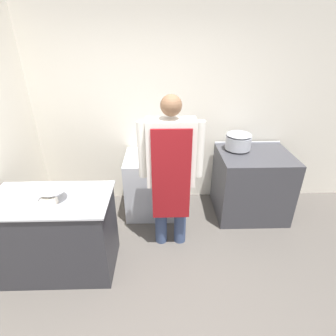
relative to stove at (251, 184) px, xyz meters
name	(u,v)px	position (x,y,z in m)	size (l,w,h in m)	color
ground_plane	(165,333)	(-1.21, -1.71, -0.45)	(14.00, 14.00, 0.00)	#4C4742
wall_back	(162,110)	(-1.21, 0.47, 0.90)	(8.00, 0.05, 2.70)	silver
prep_counter	(57,234)	(-2.29, -0.94, -0.01)	(1.17, 0.65, 0.88)	#2D2D33
stove	(251,184)	(0.00, 0.00, 0.00)	(0.92, 0.79, 0.91)	#38383D
fridge_unit	(151,184)	(-1.36, 0.08, -0.03)	(0.67, 0.67, 0.83)	silver
person_cook	(171,167)	(-1.12, -0.58, 0.57)	(0.68, 0.24, 1.77)	#38476B
mixing_bowl	(53,194)	(-2.23, -0.97, 0.49)	(0.26, 0.26, 0.12)	#B2B5BC
plastic_tub	(49,202)	(-2.23, -1.06, 0.47)	(0.12, 0.12, 0.08)	silver
stock_pot	(238,141)	(-0.21, 0.14, 0.58)	(0.33, 0.33, 0.22)	#B2B5BC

